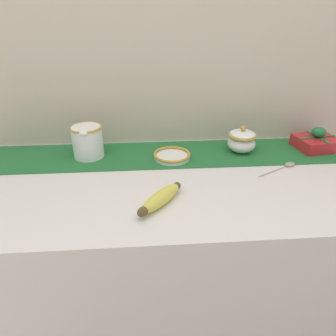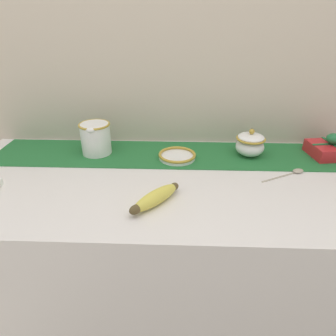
{
  "view_description": "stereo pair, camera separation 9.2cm",
  "coord_description": "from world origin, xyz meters",
  "views": [
    {
      "loc": [
        -0.05,
        -0.84,
        1.4
      ],
      "look_at": [
        0.01,
        -0.02,
        0.97
      ],
      "focal_mm": 32.0,
      "sensor_mm": 36.0,
      "label": 1
    },
    {
      "loc": [
        0.04,
        -0.84,
        1.4
      ],
      "look_at": [
        0.01,
        -0.02,
        0.97
      ],
      "focal_mm": 32.0,
      "sensor_mm": 36.0,
      "label": 2
    }
  ],
  "objects": [
    {
      "name": "cream_pitcher",
      "position": [
        -0.27,
        0.18,
        0.99
      ],
      "size": [
        0.11,
        0.14,
        0.12
      ],
      "color": "white",
      "rests_on": "countertop"
    },
    {
      "name": "sugar_bowl",
      "position": [
        0.3,
        0.18,
        0.97
      ],
      "size": [
        0.11,
        0.11,
        0.1
      ],
      "color": "white",
      "rests_on": "countertop"
    },
    {
      "name": "spoon",
      "position": [
        0.43,
        0.05,
        0.93
      ],
      "size": [
        0.16,
        0.1,
        0.01
      ],
      "rotation": [
        0.0,
        0.0,
        0.49
      ],
      "color": "#A89E89",
      "rests_on": "countertop"
    },
    {
      "name": "back_wall",
      "position": [
        0.0,
        0.33,
        1.2
      ],
      "size": [
        2.22,
        0.04,
        2.4
      ],
      "primitive_type": "cube",
      "color": "beige",
      "rests_on": "ground_plane"
    },
    {
      "name": "small_dish",
      "position": [
        0.04,
        0.14,
        0.94
      ],
      "size": [
        0.14,
        0.14,
        0.02
      ],
      "color": "white",
      "rests_on": "countertop"
    },
    {
      "name": "countertop",
      "position": [
        0.0,
        0.0,
        0.46
      ],
      "size": [
        1.42,
        0.63,
        0.92
      ],
      "primitive_type": "cube",
      "color": "silver",
      "rests_on": "ground_plane"
    },
    {
      "name": "banana",
      "position": [
        -0.02,
        -0.15,
        0.94
      ],
      "size": [
        0.14,
        0.16,
        0.04
      ],
      "rotation": [
        0.0,
        0.0,
        0.88
      ],
      "color": "#DBCC4C",
      "rests_on": "countertop"
    },
    {
      "name": "gift_box",
      "position": [
        0.6,
        0.19,
        0.95
      ],
      "size": [
        0.17,
        0.15,
        0.09
      ],
      "rotation": [
        0.0,
        0.0,
        0.14
      ],
      "color": "red",
      "rests_on": "countertop"
    },
    {
      "name": "table_runner",
      "position": [
        0.0,
        0.18,
        0.92
      ],
      "size": [
        1.3,
        0.24,
        0.0
      ],
      "primitive_type": "cube",
      "color": "#236B33",
      "rests_on": "countertop"
    }
  ]
}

